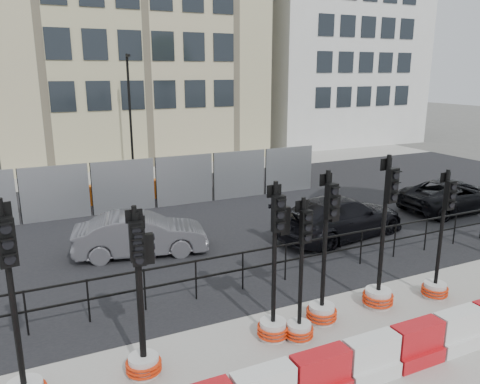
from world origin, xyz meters
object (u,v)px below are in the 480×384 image
traffic_signal_a (22,368)px  traffic_signal_d (274,304)px  traffic_signal_h (437,273)px  car_c (340,217)px

traffic_signal_a → traffic_signal_d: traffic_signal_a is taller
traffic_signal_d → traffic_signal_h: traffic_signal_d is taller
traffic_signal_a → car_c: bearing=12.9°
traffic_signal_a → traffic_signal_d: bearing=-11.4°
traffic_signal_a → car_c: 10.29m
traffic_signal_d → traffic_signal_h: size_ratio=1.05×
traffic_signal_h → car_c: bearing=82.7°
traffic_signal_a → car_c: size_ratio=0.70×
traffic_signal_a → traffic_signal_d: size_ratio=1.07×
traffic_signal_h → traffic_signal_a: bearing=179.2°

